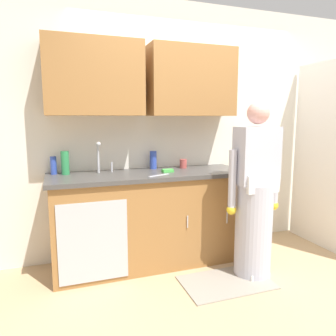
{
  "coord_description": "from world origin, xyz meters",
  "views": [
    {
      "loc": [
        -1.41,
        -2.32,
        1.47
      ],
      "look_at": [
        -0.41,
        0.55,
        1.0
      ],
      "focal_mm": 34.22,
      "sensor_mm": 36.0,
      "label": 1
    }
  ],
  "objects_px": {
    "cup_by_sink": "(183,164)",
    "sponge": "(168,171)",
    "person_at_sink": "(255,204)",
    "bottle_cleaner_spray": "(65,163)",
    "bottle_dish_liquid": "(153,160)",
    "sink": "(105,176)",
    "knife_on_counter": "(159,175)",
    "bottle_soap": "(53,165)"
  },
  "relations": [
    {
      "from": "sink",
      "to": "knife_on_counter",
      "type": "xyz_separation_m",
      "value": [
        0.48,
        -0.2,
        0.02
      ]
    },
    {
      "from": "person_at_sink",
      "to": "cup_by_sink",
      "type": "bearing_deg",
      "value": 119.67
    },
    {
      "from": "bottle_soap",
      "to": "sponge",
      "type": "distance_m",
      "value": 1.11
    },
    {
      "from": "person_at_sink",
      "to": "knife_on_counter",
      "type": "distance_m",
      "value": 0.93
    },
    {
      "from": "bottle_soap",
      "to": "knife_on_counter",
      "type": "relative_size",
      "value": 0.72
    },
    {
      "from": "bottle_soap",
      "to": "sponge",
      "type": "xyz_separation_m",
      "value": [
        1.08,
        -0.24,
        -0.07
      ]
    },
    {
      "from": "sink",
      "to": "knife_on_counter",
      "type": "relative_size",
      "value": 2.08
    },
    {
      "from": "person_at_sink",
      "to": "bottle_cleaner_spray",
      "type": "xyz_separation_m",
      "value": [
        -1.64,
        0.73,
        0.36
      ]
    },
    {
      "from": "bottle_cleaner_spray",
      "to": "bottle_soap",
      "type": "bearing_deg",
      "value": 154.32
    },
    {
      "from": "sink",
      "to": "bottle_dish_liquid",
      "type": "height_order",
      "value": "sink"
    },
    {
      "from": "person_at_sink",
      "to": "bottle_dish_liquid",
      "type": "bearing_deg",
      "value": 133.02
    },
    {
      "from": "bottle_dish_liquid",
      "to": "sponge",
      "type": "height_order",
      "value": "bottle_dish_liquid"
    },
    {
      "from": "bottle_dish_liquid",
      "to": "knife_on_counter",
      "type": "relative_size",
      "value": 0.79
    },
    {
      "from": "knife_on_counter",
      "to": "sponge",
      "type": "height_order",
      "value": "sponge"
    },
    {
      "from": "person_at_sink",
      "to": "cup_by_sink",
      "type": "relative_size",
      "value": 16.77
    },
    {
      "from": "cup_by_sink",
      "to": "bottle_dish_liquid",
      "type": "bearing_deg",
      "value": 169.76
    },
    {
      "from": "bottle_dish_liquid",
      "to": "cup_by_sink",
      "type": "xyz_separation_m",
      "value": [
        0.32,
        -0.06,
        -0.05
      ]
    },
    {
      "from": "sink",
      "to": "person_at_sink",
      "type": "relative_size",
      "value": 0.31
    },
    {
      "from": "sink",
      "to": "person_at_sink",
      "type": "xyz_separation_m",
      "value": [
        1.29,
        -0.58,
        -0.23
      ]
    },
    {
      "from": "bottle_cleaner_spray",
      "to": "cup_by_sink",
      "type": "distance_m",
      "value": 1.22
    },
    {
      "from": "person_at_sink",
      "to": "sponge",
      "type": "height_order",
      "value": "person_at_sink"
    },
    {
      "from": "bottle_cleaner_spray",
      "to": "knife_on_counter",
      "type": "distance_m",
      "value": 0.91
    },
    {
      "from": "bottle_dish_liquid",
      "to": "sink",
      "type": "bearing_deg",
      "value": -158.87
    },
    {
      "from": "sink",
      "to": "bottle_dish_liquid",
      "type": "distance_m",
      "value": 0.6
    },
    {
      "from": "bottle_dish_liquid",
      "to": "bottle_soap",
      "type": "bearing_deg",
      "value": -179.28
    },
    {
      "from": "person_at_sink",
      "to": "bottle_soap",
      "type": "relative_size",
      "value": 9.36
    },
    {
      "from": "bottle_dish_liquid",
      "to": "knife_on_counter",
      "type": "bearing_deg",
      "value": -99.44
    },
    {
      "from": "person_at_sink",
      "to": "bottle_cleaner_spray",
      "type": "bearing_deg",
      "value": 156.0
    },
    {
      "from": "bottle_cleaner_spray",
      "to": "knife_on_counter",
      "type": "bearing_deg",
      "value": -22.91
    },
    {
      "from": "cup_by_sink",
      "to": "sponge",
      "type": "xyz_separation_m",
      "value": [
        -0.25,
        -0.2,
        -0.03
      ]
    },
    {
      "from": "cup_by_sink",
      "to": "sink",
      "type": "bearing_deg",
      "value": -169.99
    },
    {
      "from": "cup_by_sink",
      "to": "knife_on_counter",
      "type": "distance_m",
      "value": 0.53
    },
    {
      "from": "sink",
      "to": "bottle_soap",
      "type": "relative_size",
      "value": 2.89
    },
    {
      "from": "knife_on_counter",
      "to": "bottle_cleaner_spray",
      "type": "bearing_deg",
      "value": -45.94
    },
    {
      "from": "bottle_cleaner_spray",
      "to": "bottle_dish_liquid",
      "type": "bearing_deg",
      "value": 4.08
    },
    {
      "from": "sink",
      "to": "bottle_dish_liquid",
      "type": "relative_size",
      "value": 2.63
    },
    {
      "from": "sink",
      "to": "sponge",
      "type": "relative_size",
      "value": 4.55
    },
    {
      "from": "sponge",
      "to": "cup_by_sink",
      "type": "bearing_deg",
      "value": 38.6
    },
    {
      "from": "sink",
      "to": "person_at_sink",
      "type": "bearing_deg",
      "value": -24.33
    },
    {
      "from": "knife_on_counter",
      "to": "cup_by_sink",
      "type": "bearing_deg",
      "value": -160.65
    },
    {
      "from": "sink",
      "to": "person_at_sink",
      "type": "height_order",
      "value": "person_at_sink"
    },
    {
      "from": "bottle_cleaner_spray",
      "to": "cup_by_sink",
      "type": "bearing_deg",
      "value": 0.28
    }
  ]
}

